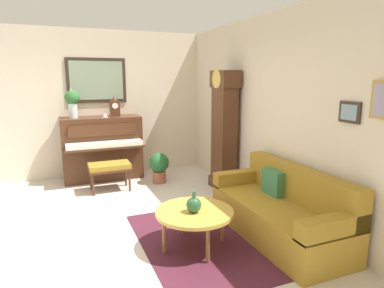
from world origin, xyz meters
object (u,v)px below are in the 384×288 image
Objects in this scene: coffee_table at (194,213)px; potted_plant at (159,166)px; mantel_clock at (115,107)px; teacup at (105,116)px; green_jug at (194,205)px; flower_vase at (72,101)px; grandfather_clock at (224,134)px; couch at (281,211)px; piano at (102,148)px; piano_bench at (110,168)px.

coffee_table is 1.57× the size of potted_plant.
teacup is (0.07, -0.20, -0.15)m from mantel_clock.
flower_vase is at bearing -161.70° from green_jug.
grandfather_clock reaches higher than mantel_clock.
teacup reaches higher than couch.
couch is 2.67m from potted_plant.
teacup is (-3.17, -1.61, 0.90)m from couch.
teacup is at bearing -125.70° from potted_plant.
flower_vase reaches higher than couch.
teacup is (0.08, 0.07, 0.61)m from piano.
couch is 3.68m from mantel_clock.
piano is 1.17m from potted_plant.
coffee_table is 2.45m from potted_plant.
coffee_table is at bearing 14.10° from piano_bench.
teacup reaches higher than potted_plant.
grandfather_clock reaches higher than coffee_table.
piano_bench is 2.40m from coffee_table.
flower_vase is at bearing -146.44° from couch.
piano_bench is 1.84× the size of mantel_clock.
grandfather_clock is 2.31× the size of coffee_table.
potted_plant is (-2.43, 0.32, -0.09)m from coffee_table.
flower_vase reaches higher than piano_bench.
piano_bench is 1.43m from flower_vase.
teacup is (0.07, 0.54, -0.29)m from flower_vase.
coffee_table is at bearing -36.33° from grandfather_clock.
mantel_clock is (0.00, 0.27, 0.76)m from piano.
coffee_table is 3.27m from mantel_clock.
couch is at bearing 85.47° from green_jug.
teacup is at bearing -170.74° from green_jug.
piano is at bearing -126.72° from grandfather_clock.
piano is 2.35m from grandfather_clock.
grandfather_clock is (1.39, 1.86, 0.36)m from piano.
piano_bench is at bearing 0.60° from piano.
coffee_table is at bearing -96.90° from couch.
green_jug reaches higher than potted_plant.
couch is 1.13m from green_jug.
grandfather_clock is at bearing 53.81° from teacup.
green_jug is 2.50m from potted_plant.
couch is 4.07m from flower_vase.
flower_vase reaches higher than mantel_clock.
grandfather_clock is at bearing 71.84° from piano_bench.
grandfather_clock is 3.62× the size of potted_plant.
grandfather_clock is 5.34× the size of mantel_clock.
piano is at bearing -126.83° from potted_plant.
mantel_clock is 0.66× the size of flower_vase.
mantel_clock is at bearing -174.51° from green_jug.
flower_vase is at bearing -97.76° from teacup.
piano_bench is at bearing -108.16° from grandfather_clock.
mantel_clock reaches higher than teacup.
piano_bench is 0.37× the size of couch.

